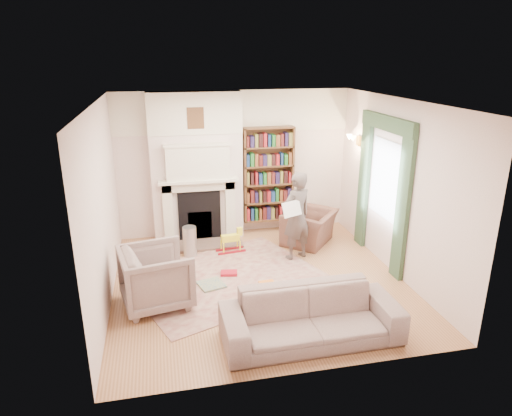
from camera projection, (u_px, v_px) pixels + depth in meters
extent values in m
plane|color=#985F3C|center=(259.00, 281.00, 7.26)|extent=(4.50, 4.50, 0.00)
plane|color=white|center=(260.00, 102.00, 6.35)|extent=(4.50, 4.50, 0.00)
plane|color=white|center=(234.00, 164.00, 8.89)|extent=(4.50, 0.00, 4.50)
plane|color=white|center=(307.00, 261.00, 4.72)|extent=(4.50, 0.00, 4.50)
plane|color=white|center=(102.00, 208.00, 6.36)|extent=(0.00, 4.50, 4.50)
plane|color=white|center=(397.00, 189.00, 7.25)|extent=(0.00, 4.50, 4.50)
cube|color=white|center=(197.00, 168.00, 8.58)|extent=(1.70, 0.35, 2.80)
cube|color=silver|center=(199.00, 181.00, 8.37)|extent=(1.47, 0.24, 0.05)
cube|color=black|center=(200.00, 216.00, 8.69)|extent=(0.80, 0.06, 0.96)
cube|color=silver|center=(198.00, 163.00, 8.28)|extent=(1.15, 0.18, 0.62)
cube|color=brown|center=(268.00, 175.00, 8.97)|extent=(1.00, 0.24, 1.85)
cube|color=silver|center=(385.00, 179.00, 7.60)|extent=(0.02, 0.90, 1.30)
cube|color=#2C412A|center=(403.00, 207.00, 7.03)|extent=(0.07, 0.32, 2.40)
cube|color=#2C412A|center=(364.00, 183.00, 8.33)|extent=(0.07, 0.32, 2.40)
cube|color=#2C412A|center=(388.00, 123.00, 7.30)|extent=(0.09, 1.70, 0.24)
cube|color=#BFAD90|center=(227.00, 278.00, 7.35)|extent=(3.50, 3.13, 0.01)
imported|color=#4B2D28|center=(309.00, 227.00, 8.64)|extent=(1.27, 1.28, 0.63)
imported|color=#9E9783|center=(156.00, 277.00, 6.46)|extent=(1.11, 1.09, 0.86)
imported|color=#A9988B|center=(311.00, 317.00, 5.69)|extent=(2.24, 0.89, 0.65)
imported|color=#504440|center=(297.00, 216.00, 7.84)|extent=(0.68, 0.58, 1.57)
cube|color=white|center=(292.00, 209.00, 7.56)|extent=(0.38, 0.25, 0.25)
cylinder|color=#B4B8BD|center=(190.00, 241.00, 8.09)|extent=(0.30, 0.30, 0.55)
cube|color=gold|center=(211.00, 285.00, 7.10)|extent=(0.47, 0.47, 0.03)
cube|color=#B11426|center=(229.00, 273.00, 7.45)|extent=(0.29, 0.22, 0.04)
cube|color=red|center=(281.00, 299.00, 6.69)|extent=(0.30, 0.28, 0.02)
cube|color=red|center=(285.00, 289.00, 6.97)|extent=(0.29, 0.27, 0.02)
cube|color=red|center=(267.00, 283.00, 7.16)|extent=(0.25, 0.20, 0.02)
cube|color=red|center=(299.00, 286.00, 7.06)|extent=(0.30, 0.29, 0.02)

